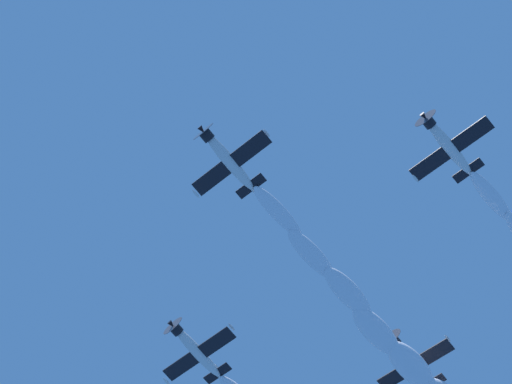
{
  "coord_description": "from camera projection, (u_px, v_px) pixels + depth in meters",
  "views": [
    {
      "loc": [
        -16.8,
        -5.49,
        1.58
      ],
      "look_at": [
        7.41,
        -4.8,
        69.38
      ],
      "focal_mm": 61.47,
      "sensor_mm": 36.0,
      "label": 1
    }
  ],
  "objects": [
    {
      "name": "airplane_lead",
      "position": [
        228.0,
        160.0,
        70.2
      ],
      "size": [
        6.4,
        6.68,
        2.44
      ],
      "color": "silver"
    },
    {
      "name": "airplane_right_wingman",
      "position": [
        196.0,
        350.0,
        75.91
      ],
      "size": [
        6.41,
        6.7,
        2.36
      ],
      "color": "silver"
    },
    {
      "name": "airplane_slot_tail",
      "position": [
        412.0,
        361.0,
        78.15
      ],
      "size": [
        6.4,
        6.68,
        2.39
      ],
      "color": "silver"
    },
    {
      "name": "airplane_left_wingman",
      "position": [
        447.0,
        145.0,
        71.91
      ],
      "size": [
        6.45,
        6.71,
        2.33
      ],
      "color": "silver"
    },
    {
      "name": "smoke_trail_lead",
      "position": [
        387.0,
        339.0,
        74.04
      ],
      "size": [
        23.46,
        19.48,
        3.75
      ],
      "color": "white"
    }
  ]
}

